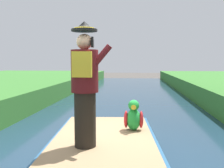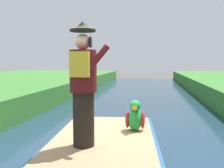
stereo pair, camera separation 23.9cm
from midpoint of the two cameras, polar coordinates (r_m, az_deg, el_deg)
The scene contains 4 objects.
canal_water at distance 4.84m, azimuth 0.63°, elevation -18.43°, with size 6.31×48.00×0.10m, color #1E384C.
boat at distance 4.09m, azimuth -0.77°, elevation -17.62°, with size 2.10×4.32×0.61m.
person_pirate at distance 3.74m, azimuth -4.65°, elevation -0.20°, with size 0.61×0.42×1.85m.
parrot_plush at distance 4.71m, azimuth 6.69°, elevation -7.51°, with size 0.36×0.35×0.57m.
Camera 2 is at (0.75, -4.37, 1.98)m, focal length 40.50 mm.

